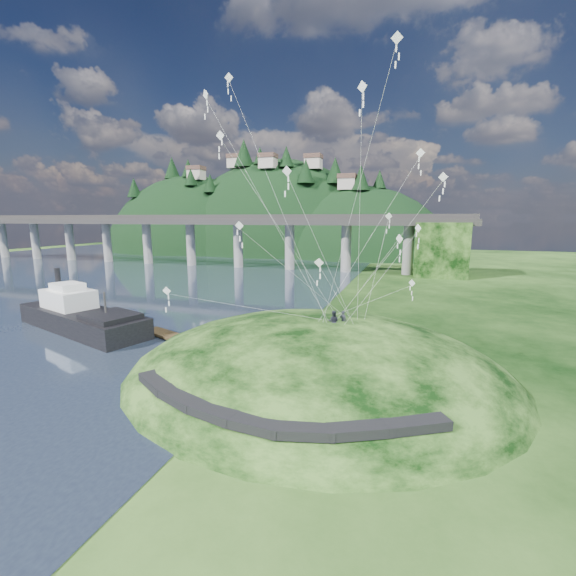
% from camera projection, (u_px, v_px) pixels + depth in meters
% --- Properties ---
extents(ground, '(320.00, 320.00, 0.00)m').
position_uv_depth(ground, '(227.00, 371.00, 35.76)').
color(ground, black).
rests_on(ground, ground).
extents(grass_hill, '(36.00, 32.00, 13.00)m').
position_uv_depth(grass_hill, '(316.00, 388.00, 35.44)').
color(grass_hill, black).
rests_on(grass_hill, ground).
extents(footpath, '(22.29, 5.84, 0.83)m').
position_uv_depth(footpath, '(262.00, 411.00, 23.99)').
color(footpath, black).
rests_on(footpath, ground).
extents(bridge, '(160.00, 11.00, 15.00)m').
position_uv_depth(bridge, '(256.00, 234.00, 107.64)').
color(bridge, '#2D2B2B').
rests_on(bridge, ground).
extents(far_ridge, '(153.00, 70.00, 94.50)m').
position_uv_depth(far_ridge, '(267.00, 269.00, 164.67)').
color(far_ridge, black).
rests_on(far_ridge, ground).
extents(work_barge, '(22.23, 12.05, 7.51)m').
position_uv_depth(work_barge, '(80.00, 315.00, 48.60)').
color(work_barge, black).
rests_on(work_barge, ground).
extents(wooden_dock, '(12.05, 6.17, 0.87)m').
position_uv_depth(wooden_dock, '(179.00, 339.00, 43.97)').
color(wooden_dock, '#372816').
rests_on(wooden_dock, ground).
extents(kite_flyers, '(1.61, 1.39, 2.01)m').
position_uv_depth(kite_flyers, '(336.00, 311.00, 33.85)').
color(kite_flyers, '#292A37').
rests_on(kite_flyers, ground).
extents(kite_swarm, '(20.75, 15.49, 21.24)m').
position_uv_depth(kite_swarm, '(325.00, 178.00, 31.60)').
color(kite_swarm, white).
rests_on(kite_swarm, ground).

